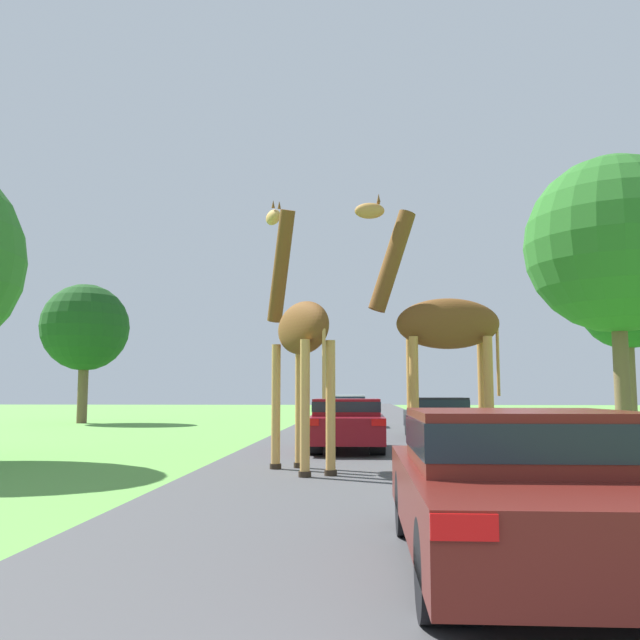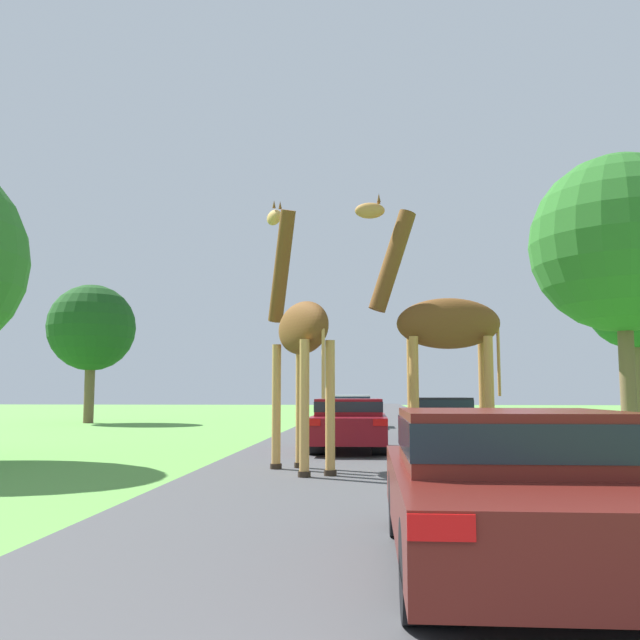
# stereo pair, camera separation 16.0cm
# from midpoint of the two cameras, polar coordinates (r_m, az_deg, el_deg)

# --- Properties ---
(road) EXTENTS (6.74, 120.00, 0.00)m
(road) POSITION_cam_midpoint_polar(r_m,az_deg,el_deg) (30.99, 4.85, -8.72)
(road) COLOR #424244
(road) RESTS_ON ground
(giraffe_near_road) EXTENTS (1.66, 2.61, 5.28)m
(giraffe_near_road) POSITION_cam_midpoint_polar(r_m,az_deg,el_deg) (12.36, -1.43, -0.91)
(giraffe_near_road) COLOR tan
(giraffe_near_road) RESTS_ON ground
(giraffe_companion) EXTENTS (2.65, 0.80, 5.11)m
(giraffe_companion) POSITION_cam_midpoint_polar(r_m,az_deg,el_deg) (12.59, 10.43, -0.58)
(giraffe_companion) COLOR #B77F3D
(giraffe_companion) RESTS_ON ground
(car_lead_maroon) EXTENTS (1.86, 4.22, 1.25)m
(car_lead_maroon) POSITION_cam_midpoint_polar(r_m,az_deg,el_deg) (5.74, 16.59, -13.04)
(car_lead_maroon) COLOR #561914
(car_lead_maroon) RESTS_ON ground
(car_queue_right) EXTENTS (1.74, 4.52, 1.32)m
(car_queue_right) POSITION_cam_midpoint_polar(r_m,az_deg,el_deg) (28.52, 2.81, -7.55)
(car_queue_right) COLOR silver
(car_queue_right) RESTS_ON ground
(car_queue_left) EXTENTS (1.84, 4.67, 1.25)m
(car_queue_left) POSITION_cam_midpoint_polar(r_m,az_deg,el_deg) (21.48, 10.44, -7.94)
(car_queue_left) COLOR black
(car_queue_left) RESTS_ON ground
(car_far_ahead) EXTENTS (1.76, 3.97, 1.25)m
(car_far_ahead) POSITION_cam_midpoint_polar(r_m,az_deg,el_deg) (16.67, 2.78, -8.64)
(car_far_ahead) COLOR maroon
(car_far_ahead) RESTS_ON ground
(tree_right_cluster) EXTENTS (4.06, 4.06, 7.44)m
(tree_right_cluster) POSITION_cam_midpoint_polar(r_m,az_deg,el_deg) (33.58, 24.96, 1.15)
(tree_right_cluster) COLOR brown
(tree_right_cluster) RESTS_ON ground
(tree_far_right) EXTENTS (4.09, 4.09, 6.53)m
(tree_far_right) POSITION_cam_midpoint_polar(r_m,az_deg,el_deg) (33.83, -18.55, -0.66)
(tree_far_right) COLOR brown
(tree_far_right) RESTS_ON ground
(tree_mid_field) EXTENTS (5.94, 5.94, 9.32)m
(tree_mid_field) POSITION_cam_midpoint_polar(r_m,az_deg,el_deg) (24.77, 24.19, 5.87)
(tree_mid_field) COLOR brown
(tree_mid_field) RESTS_ON ground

